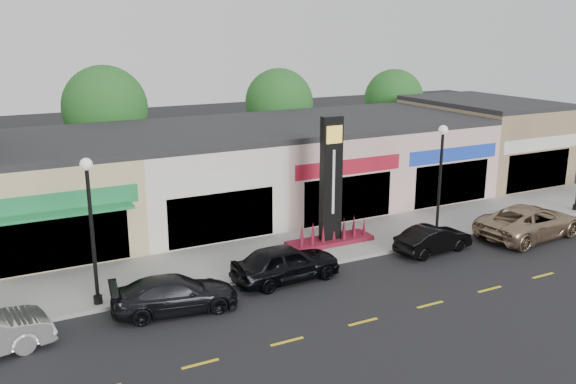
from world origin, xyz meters
The scene contains 18 objects.
ground centered at (0.00, 0.00, 0.00)m, with size 120.00×120.00×0.00m, color black.
sidewalk centered at (0.00, 4.35, 0.07)m, with size 52.00×4.30×0.15m, color gray.
curb centered at (0.00, 2.10, 0.07)m, with size 52.00×0.20×0.15m, color gray.
shop_beige centered at (-8.50, 11.46, 2.40)m, with size 7.00×10.85×4.80m.
shop_cream centered at (-1.50, 11.47, 2.40)m, with size 7.00×10.01×4.80m.
shop_pink_w centered at (5.50, 11.47, 2.40)m, with size 7.00×10.01×4.80m.
shop_pink_e centered at (12.50, 11.47, 2.40)m, with size 7.00×10.01×4.80m.
shop_tan centered at (19.50, 11.48, 2.65)m, with size 7.00×10.01×5.30m.
tree_rear_west centered at (-4.00, 19.50, 5.22)m, with size 5.20×5.20×7.83m.
tree_rear_mid centered at (8.00, 19.50, 4.88)m, with size 4.80×4.80×7.29m.
tree_rear_east centered at (18.00, 19.50, 4.63)m, with size 4.60×4.60×6.94m.
lamp_west_near centered at (-8.00, 2.50, 3.48)m, with size 0.44×0.44×5.47m.
lamp_east_near centered at (8.00, 2.50, 3.48)m, with size 0.44×0.44×5.47m.
pylon_sign centered at (3.00, 4.20, 2.27)m, with size 4.20×1.30×6.00m.
car_dark_sedan centered at (-5.56, 0.88, 0.66)m, with size 4.55×1.85×1.32m, color black.
car_black_sedan centered at (-0.73, 1.50, 0.77)m, with size 4.52×1.82×1.54m, color black.
car_black_conv centered at (6.75, 1.27, 0.63)m, with size 3.81×1.33×1.25m, color black.
car_gold_suv centered at (12.32, 0.75, 0.80)m, with size 5.78×2.67×1.61m, color #9C8163.
Camera 1 is at (-11.28, -19.02, 9.95)m, focal length 38.00 mm.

